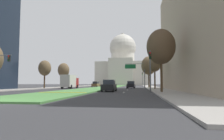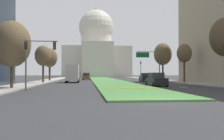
{
  "view_description": "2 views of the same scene",
  "coord_description": "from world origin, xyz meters",
  "px_view_note": "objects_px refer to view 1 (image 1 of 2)",
  "views": [
    {
      "loc": [
        9.3,
        -10.88,
        1.31
      ],
      "look_at": [
        1.96,
        41.53,
        4.96
      ],
      "focal_mm": 30.22,
      "sensor_mm": 36.0,
      "label": 1
    },
    {
      "loc": [
        -4.53,
        -14.83,
        1.75
      ],
      "look_at": [
        0.05,
        30.86,
        2.3
      ],
      "focal_mm": 40.9,
      "sensor_mm": 36.0,
      "label": 2
    }
  ],
  "objects_px": {
    "capitol_building": "(123,65)",
    "street_tree_right_near": "(161,47)",
    "traffic_light_far_right": "(142,77)",
    "sedan_distant": "(96,84)",
    "street_tree_right_mid": "(155,64)",
    "street_tree_right_far": "(149,66)",
    "sedan_lead_stopped": "(109,86)",
    "street_tree_left_far": "(64,70)",
    "box_truck_delivery": "(70,81)",
    "overhead_guide_sign": "(137,70)",
    "street_tree_left_mid": "(45,68)",
    "sedan_midblock": "(131,85)",
    "traffic_light_near_right": "(150,66)"
  },
  "relations": [
    {
      "from": "capitol_building",
      "to": "street_tree_right_far",
      "type": "bearing_deg",
      "value": -79.21
    },
    {
      "from": "traffic_light_far_right",
      "to": "street_tree_right_mid",
      "type": "height_order",
      "value": "street_tree_right_mid"
    },
    {
      "from": "traffic_light_far_right",
      "to": "street_tree_right_mid",
      "type": "relative_size",
      "value": 0.76
    },
    {
      "from": "traffic_light_far_right",
      "to": "overhead_guide_sign",
      "type": "xyz_separation_m",
      "value": [
        -1.65,
        -17.69,
        1.31
      ]
    },
    {
      "from": "street_tree_right_far",
      "to": "sedan_distant",
      "type": "relative_size",
      "value": 1.75
    },
    {
      "from": "sedan_lead_stopped",
      "to": "box_truck_delivery",
      "type": "bearing_deg",
      "value": 129.76
    },
    {
      "from": "capitol_building",
      "to": "street_tree_right_far",
      "type": "xyz_separation_m",
      "value": [
        12.04,
        -63.17,
        -6.04
      ]
    },
    {
      "from": "overhead_guide_sign",
      "to": "sedan_lead_stopped",
      "type": "height_order",
      "value": "overhead_guide_sign"
    },
    {
      "from": "traffic_light_near_right",
      "to": "street_tree_right_near",
      "type": "height_order",
      "value": "street_tree_right_near"
    },
    {
      "from": "street_tree_right_far",
      "to": "box_truck_delivery",
      "type": "relative_size",
      "value": 1.3
    },
    {
      "from": "street_tree_left_far",
      "to": "box_truck_delivery",
      "type": "relative_size",
      "value": 1.12
    },
    {
      "from": "overhead_guide_sign",
      "to": "sedan_midblock",
      "type": "height_order",
      "value": "overhead_guide_sign"
    },
    {
      "from": "sedan_distant",
      "to": "traffic_light_near_right",
      "type": "bearing_deg",
      "value": -68.14
    },
    {
      "from": "street_tree_right_mid",
      "to": "street_tree_left_mid",
      "type": "bearing_deg",
      "value": 178.12
    },
    {
      "from": "overhead_guide_sign",
      "to": "street_tree_left_mid",
      "type": "distance_m",
      "value": 22.64
    },
    {
      "from": "traffic_light_far_right",
      "to": "overhead_guide_sign",
      "type": "relative_size",
      "value": 0.8
    },
    {
      "from": "street_tree_left_mid",
      "to": "sedan_distant",
      "type": "bearing_deg",
      "value": 70.25
    },
    {
      "from": "overhead_guide_sign",
      "to": "street_tree_right_near",
      "type": "xyz_separation_m",
      "value": [
        3.26,
        -23.45,
        1.49
      ]
    },
    {
      "from": "street_tree_right_far",
      "to": "sedan_lead_stopped",
      "type": "relative_size",
      "value": 1.88
    },
    {
      "from": "street_tree_left_far",
      "to": "sedan_distant",
      "type": "height_order",
      "value": "street_tree_left_far"
    },
    {
      "from": "sedan_midblock",
      "to": "box_truck_delivery",
      "type": "height_order",
      "value": "box_truck_delivery"
    },
    {
      "from": "street_tree_right_mid",
      "to": "street_tree_left_far",
      "type": "distance_m",
      "value": 28.59
    },
    {
      "from": "street_tree_right_mid",
      "to": "overhead_guide_sign",
      "type": "bearing_deg",
      "value": 110.85
    },
    {
      "from": "overhead_guide_sign",
      "to": "street_tree_right_far",
      "type": "relative_size",
      "value": 0.78
    },
    {
      "from": "traffic_light_near_right",
      "to": "overhead_guide_sign",
      "type": "xyz_separation_m",
      "value": [
        -1.65,
        26.22,
        1.31
      ]
    },
    {
      "from": "box_truck_delivery",
      "to": "street_tree_right_far",
      "type": "bearing_deg",
      "value": 19.36
    },
    {
      "from": "overhead_guide_sign",
      "to": "box_truck_delivery",
      "type": "bearing_deg",
      "value": -161.32
    },
    {
      "from": "box_truck_delivery",
      "to": "street_tree_left_far",
      "type": "bearing_deg",
      "value": 120.09
    },
    {
      "from": "capitol_building",
      "to": "traffic_light_far_right",
      "type": "bearing_deg",
      "value": -77.09
    },
    {
      "from": "capitol_building",
      "to": "street_tree_left_far",
      "type": "height_order",
      "value": "capitol_building"
    },
    {
      "from": "overhead_guide_sign",
      "to": "street_tree_left_far",
      "type": "bearing_deg",
      "value": 169.43
    },
    {
      "from": "capitol_building",
      "to": "sedan_lead_stopped",
      "type": "distance_m",
      "value": 84.95
    },
    {
      "from": "street_tree_right_near",
      "to": "street_tree_right_mid",
      "type": "distance_m",
      "value": 14.05
    },
    {
      "from": "sedan_lead_stopped",
      "to": "capitol_building",
      "type": "bearing_deg",
      "value": 93.23
    },
    {
      "from": "sedan_distant",
      "to": "street_tree_left_mid",
      "type": "bearing_deg",
      "value": -109.75
    },
    {
      "from": "traffic_light_far_right",
      "to": "street_tree_right_far",
      "type": "xyz_separation_m",
      "value": [
        1.33,
        -16.43,
        2.55
      ]
    },
    {
      "from": "capitol_building",
      "to": "street_tree_right_near",
      "type": "distance_m",
      "value": 88.92
    },
    {
      "from": "traffic_light_far_right",
      "to": "sedan_distant",
      "type": "bearing_deg",
      "value": -158.88
    },
    {
      "from": "traffic_light_near_right",
      "to": "sedan_lead_stopped",
      "type": "xyz_separation_m",
      "value": [
        -5.96,
        6.55,
        -2.47
      ]
    },
    {
      "from": "traffic_light_far_right",
      "to": "sedan_lead_stopped",
      "type": "bearing_deg",
      "value": -99.06
    },
    {
      "from": "capitol_building",
      "to": "sedan_midblock",
      "type": "height_order",
      "value": "capitol_building"
    },
    {
      "from": "street_tree_right_far",
      "to": "sedan_midblock",
      "type": "distance_m",
      "value": 7.39
    },
    {
      "from": "sedan_distant",
      "to": "street_tree_right_near",
      "type": "bearing_deg",
      "value": -64.44
    },
    {
      "from": "street_tree_right_far",
      "to": "sedan_midblock",
      "type": "bearing_deg",
      "value": -147.74
    },
    {
      "from": "traffic_light_near_right",
      "to": "sedan_midblock",
      "type": "bearing_deg",
      "value": 97.53
    },
    {
      "from": "street_tree_left_mid",
      "to": "sedan_distant",
      "type": "height_order",
      "value": "street_tree_left_mid"
    },
    {
      "from": "traffic_light_far_right",
      "to": "sedan_distant",
      "type": "distance_m",
      "value": 16.53
    },
    {
      "from": "street_tree_left_mid",
      "to": "street_tree_right_mid",
      "type": "relative_size",
      "value": 0.94
    },
    {
      "from": "street_tree_right_mid",
      "to": "street_tree_right_far",
      "type": "relative_size",
      "value": 0.83
    },
    {
      "from": "sedan_lead_stopped",
      "to": "box_truck_delivery",
      "type": "relative_size",
      "value": 0.69
    }
  ]
}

